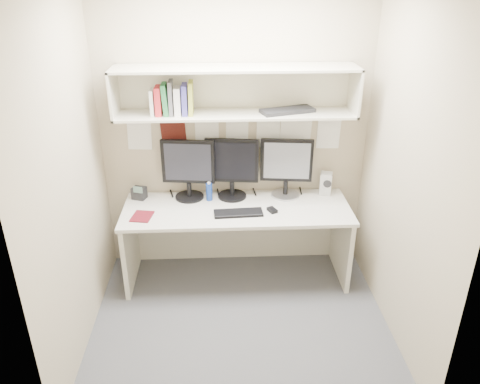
{
  "coord_description": "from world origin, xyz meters",
  "views": [
    {
      "loc": [
        -0.15,
        -3.01,
        2.63
      ],
      "look_at": [
        0.01,
        0.35,
        1.02
      ],
      "focal_mm": 35.0,
      "sensor_mm": 36.0,
      "label": 1
    }
  ],
  "objects_px": {
    "keyboard": "(238,213)",
    "maroon_notebook": "(142,216)",
    "monitor_left": "(188,168)",
    "desk": "(237,242)",
    "desk_phone": "(139,193)",
    "speaker": "(326,183)",
    "monitor_center": "(232,167)",
    "monitor_right": "(286,166)"
  },
  "relations": [
    {
      "from": "keyboard",
      "to": "monitor_left",
      "type": "bearing_deg",
      "value": 137.83
    },
    {
      "from": "desk",
      "to": "desk_phone",
      "type": "bearing_deg",
      "value": 166.29
    },
    {
      "from": "monitor_center",
      "to": "desk_phone",
      "type": "xyz_separation_m",
      "value": [
        -0.85,
        -0.0,
        -0.24
      ]
    },
    {
      "from": "keyboard",
      "to": "maroon_notebook",
      "type": "xyz_separation_m",
      "value": [
        -0.82,
        -0.01,
        -0.0
      ]
    },
    {
      "from": "desk",
      "to": "desk_phone",
      "type": "distance_m",
      "value": 1.0
    },
    {
      "from": "monitor_center",
      "to": "speaker",
      "type": "distance_m",
      "value": 0.89
    },
    {
      "from": "speaker",
      "to": "desk_phone",
      "type": "relative_size",
      "value": 1.46
    },
    {
      "from": "speaker",
      "to": "maroon_notebook",
      "type": "xyz_separation_m",
      "value": [
        -1.65,
        -0.38,
        -0.1
      ]
    },
    {
      "from": "keyboard",
      "to": "monitor_right",
      "type": "bearing_deg",
      "value": 34.63
    },
    {
      "from": "keyboard",
      "to": "monitor_center",
      "type": "bearing_deg",
      "value": 93.64
    },
    {
      "from": "monitor_center",
      "to": "desk",
      "type": "bearing_deg",
      "value": -74.06
    },
    {
      "from": "desk",
      "to": "monitor_right",
      "type": "height_order",
      "value": "monitor_right"
    },
    {
      "from": "monitor_center",
      "to": "monitor_right",
      "type": "bearing_deg",
      "value": 7.13
    },
    {
      "from": "monitor_left",
      "to": "keyboard",
      "type": "distance_m",
      "value": 0.63
    },
    {
      "from": "desk",
      "to": "keyboard",
      "type": "bearing_deg",
      "value": -86.41
    },
    {
      "from": "monitor_left",
      "to": "maroon_notebook",
      "type": "bearing_deg",
      "value": -129.93
    },
    {
      "from": "speaker",
      "to": "desk_phone",
      "type": "xyz_separation_m",
      "value": [
        -1.72,
        -0.02,
        -0.05
      ]
    },
    {
      "from": "speaker",
      "to": "desk_phone",
      "type": "distance_m",
      "value": 1.72
    },
    {
      "from": "desk",
      "to": "speaker",
      "type": "xyz_separation_m",
      "value": [
        0.84,
        0.23,
        0.47
      ]
    },
    {
      "from": "monitor_right",
      "to": "desk_phone",
      "type": "distance_m",
      "value": 1.36
    },
    {
      "from": "keyboard",
      "to": "desk_phone",
      "type": "distance_m",
      "value": 0.96
    },
    {
      "from": "monitor_left",
      "to": "speaker",
      "type": "distance_m",
      "value": 1.28
    },
    {
      "from": "desk",
      "to": "monitor_center",
      "type": "bearing_deg",
      "value": 98.82
    },
    {
      "from": "maroon_notebook",
      "to": "desk_phone",
      "type": "distance_m",
      "value": 0.37
    },
    {
      "from": "monitor_right",
      "to": "speaker",
      "type": "xyz_separation_m",
      "value": [
        0.38,
        0.01,
        -0.19
      ]
    },
    {
      "from": "monitor_center",
      "to": "maroon_notebook",
      "type": "relative_size",
      "value": 2.79
    },
    {
      "from": "monitor_right",
      "to": "speaker",
      "type": "height_order",
      "value": "monitor_right"
    },
    {
      "from": "keyboard",
      "to": "speaker",
      "type": "xyz_separation_m",
      "value": [
        0.83,
        0.36,
        0.09
      ]
    },
    {
      "from": "monitor_right",
      "to": "keyboard",
      "type": "height_order",
      "value": "monitor_right"
    },
    {
      "from": "monitor_center",
      "to": "maroon_notebook",
      "type": "xyz_separation_m",
      "value": [
        -0.78,
        -0.36,
        -0.29
      ]
    },
    {
      "from": "monitor_left",
      "to": "speaker",
      "type": "relative_size",
      "value": 2.64
    },
    {
      "from": "monitor_right",
      "to": "maroon_notebook",
      "type": "xyz_separation_m",
      "value": [
        -1.27,
        -0.36,
        -0.29
      ]
    },
    {
      "from": "desk",
      "to": "desk_phone",
      "type": "height_order",
      "value": "desk_phone"
    },
    {
      "from": "desk",
      "to": "maroon_notebook",
      "type": "relative_size",
      "value": 10.02
    },
    {
      "from": "monitor_left",
      "to": "monitor_center",
      "type": "distance_m",
      "value": 0.39
    },
    {
      "from": "monitor_center",
      "to": "desk_phone",
      "type": "height_order",
      "value": "monitor_center"
    },
    {
      "from": "monitor_left",
      "to": "maroon_notebook",
      "type": "height_order",
      "value": "monitor_left"
    },
    {
      "from": "speaker",
      "to": "desk",
      "type": "bearing_deg",
      "value": -148.79
    },
    {
      "from": "keyboard",
      "to": "maroon_notebook",
      "type": "height_order",
      "value": "keyboard"
    },
    {
      "from": "monitor_left",
      "to": "desk",
      "type": "bearing_deg",
      "value": -20.44
    },
    {
      "from": "monitor_left",
      "to": "desk_phone",
      "type": "bearing_deg",
      "value": -172.68
    },
    {
      "from": "desk",
      "to": "speaker",
      "type": "bearing_deg",
      "value": 15.55
    }
  ]
}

